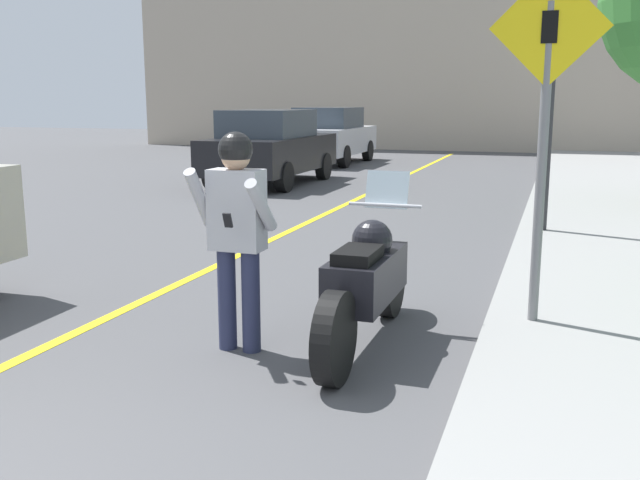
{
  "coord_description": "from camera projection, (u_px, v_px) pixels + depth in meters",
  "views": [
    {
      "loc": [
        3.11,
        -1.83,
        1.89
      ],
      "look_at": [
        1.3,
        3.53,
        0.78
      ],
      "focal_mm": 40.0,
      "sensor_mm": 36.0,
      "label": 1
    }
  ],
  "objects": [
    {
      "name": "crossing_sign",
      "position": [
        545.0,
        114.0,
        5.55
      ],
      "size": [
        0.91,
        0.08,
        2.78
      ],
      "color": "slate",
      "rests_on": "sidewalk_curb"
    },
    {
      "name": "parked_car_silver",
      "position": [
        330.0,
        135.0,
        21.52
      ],
      "size": [
        1.88,
        4.2,
        1.68
      ],
      "color": "black",
      "rests_on": "ground"
    },
    {
      "name": "building_backdrop",
      "position": [
        481.0,
        20.0,
        26.29
      ],
      "size": [
        28.0,
        1.2,
        9.59
      ],
      "color": "#B2A38E",
      "rests_on": "ground"
    },
    {
      "name": "parked_car_black",
      "position": [
        270.0,
        147.0,
        16.14
      ],
      "size": [
        1.88,
        4.2,
        1.68
      ],
      "color": "black",
      "rests_on": "ground"
    },
    {
      "name": "motorcycle",
      "position": [
        367.0,
        282.0,
        5.51
      ],
      "size": [
        0.62,
        2.29,
        1.31
      ],
      "color": "black",
      "rests_on": "ground"
    },
    {
      "name": "traffic_light",
      "position": [
        553.0,
        51.0,
        9.47
      ],
      "size": [
        0.26,
        0.3,
        3.46
      ],
      "color": "#2D2D30",
      "rests_on": "sidewalk_curb"
    },
    {
      "name": "road_center_line",
      "position": [
        238.0,
        255.0,
        8.81
      ],
      "size": [
        0.12,
        36.0,
        0.01
      ],
      "color": "yellow",
      "rests_on": "ground"
    },
    {
      "name": "person_biker",
      "position": [
        237.0,
        220.0,
        5.29
      ],
      "size": [
        0.59,
        0.46,
        1.67
      ],
      "color": "#282D4C",
      "rests_on": "ground"
    }
  ]
}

